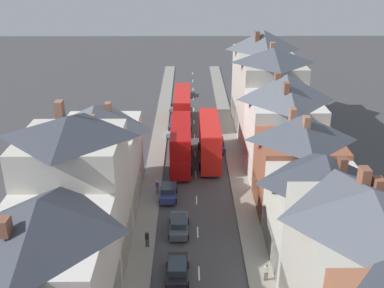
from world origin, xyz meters
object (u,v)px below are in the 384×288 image
at_px(pedestrian_mid_right, 147,238).
at_px(car_near_blue, 183,92).
at_px(car_parked_right_b, 175,106).
at_px(car_near_silver, 177,270).
at_px(car_far_grey, 218,144).
at_px(double_decker_bus_lead, 181,143).
at_px(car_parked_left_a, 179,225).
at_px(pedestrian_mid_left, 266,271).
at_px(pedestrian_far_left, 157,186).
at_px(double_decker_bus_mid_street, 209,140).
at_px(car_parked_left_b, 173,129).
at_px(double_decker_bus_far_approaching, 182,108).
at_px(car_mid_white, 168,192).

bearing_deg(pedestrian_mid_right, car_near_blue, 86.47).
relative_size(car_near_blue, car_parked_right_b, 0.93).
bearing_deg(car_near_silver, car_far_grey, 79.36).
bearing_deg(car_near_blue, car_parked_right_b, -99.35).
xyz_separation_m(double_decker_bus_lead, car_near_blue, (0.01, 28.63, -2.02)).
distance_m(car_near_silver, car_parked_left_a, 6.68).
bearing_deg(pedestrian_mid_right, car_far_grey, 70.56).
bearing_deg(pedestrian_mid_left, double_decker_bus_lead, 108.22).
bearing_deg(pedestrian_mid_right, car_near_silver, -55.82).
bearing_deg(car_near_blue, pedestrian_far_left, -93.99).
bearing_deg(double_decker_bus_mid_street, pedestrian_mid_right, -109.12).
xyz_separation_m(car_near_silver, pedestrian_mid_left, (7.24, -0.42, 0.19)).
distance_m(double_decker_bus_lead, pedestrian_mid_left, 23.25).
height_order(car_parked_left_b, car_parked_right_b, car_parked_left_b).
relative_size(car_near_blue, car_parked_left_b, 0.96).
xyz_separation_m(car_near_blue, car_parked_left_a, (0.00, -43.55, 0.02)).
distance_m(car_parked_left_b, pedestrian_mid_right, 27.24).
bearing_deg(car_parked_left_b, car_near_silver, -87.63).
height_order(double_decker_bus_mid_street, pedestrian_far_left, double_decker_bus_mid_street).
relative_size(double_decker_bus_far_approaching, car_near_silver, 2.64).
relative_size(car_parked_left_a, car_parked_right_b, 0.96).
bearing_deg(car_near_blue, car_far_grey, -78.52).
bearing_deg(car_far_grey, pedestrian_mid_right, -109.44).
bearing_deg(car_parked_left_b, pedestrian_mid_right, -93.24).
height_order(car_far_grey, car_parked_right_b, car_parked_right_b).
bearing_deg(pedestrian_mid_right, car_mid_white, 80.11).
xyz_separation_m(car_far_grey, car_parked_right_b, (-6.20, 16.23, 0.00)).
bearing_deg(car_parked_left_a, car_near_silver, -90.00).
height_order(car_parked_left_a, car_mid_white, car_mid_white).
distance_m(double_decker_bus_lead, car_far_grey, 6.96).
height_order(double_decker_bus_far_approaching, car_mid_white, double_decker_bus_far_approaching).
relative_size(double_decker_bus_lead, car_near_silver, 2.64).
bearing_deg(double_decker_bus_far_approaching, pedestrian_far_left, -96.75).
distance_m(double_decker_bus_lead, car_near_silver, 21.69).
xyz_separation_m(car_parked_left_a, car_mid_white, (-1.30, 6.32, 0.02)).
xyz_separation_m(car_near_silver, car_parked_left_a, (0.00, 6.68, -0.03)).
height_order(car_mid_white, pedestrian_mid_left, pedestrian_mid_left).
height_order(double_decker_bus_far_approaching, car_near_silver, double_decker_bus_far_approaching).
bearing_deg(pedestrian_far_left, double_decker_bus_lead, 71.87).
bearing_deg(car_near_blue, pedestrian_mid_right, -93.53).
xyz_separation_m(car_mid_white, pedestrian_mid_right, (-1.54, -8.82, 0.20)).
relative_size(double_decker_bus_far_approaching, pedestrian_mid_right, 6.71).
height_order(car_parked_left_b, pedestrian_mid_left, pedestrian_mid_left).
bearing_deg(pedestrian_far_left, pedestrian_mid_right, -91.77).
bearing_deg(car_mid_white, car_far_grey, 64.67).
bearing_deg(pedestrian_mid_left, pedestrian_mid_right, 155.46).
distance_m(car_near_silver, car_far_grey, 26.55).
bearing_deg(pedestrian_far_left, car_parked_left_b, 85.95).
bearing_deg(car_parked_right_b, double_decker_bus_lead, -86.44).
height_order(double_decker_bus_mid_street, pedestrian_mid_left, double_decker_bus_mid_street).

